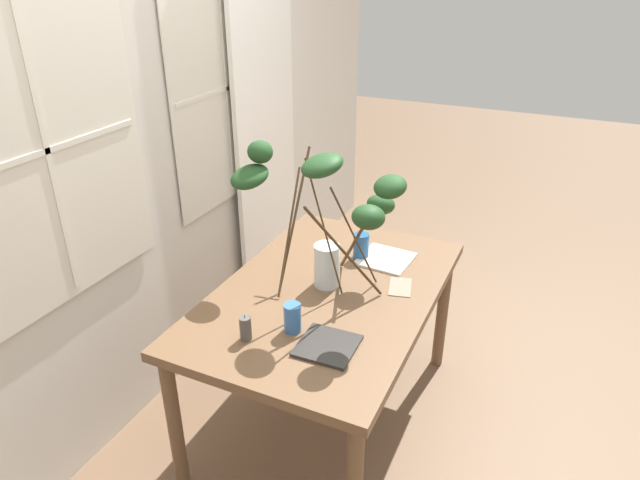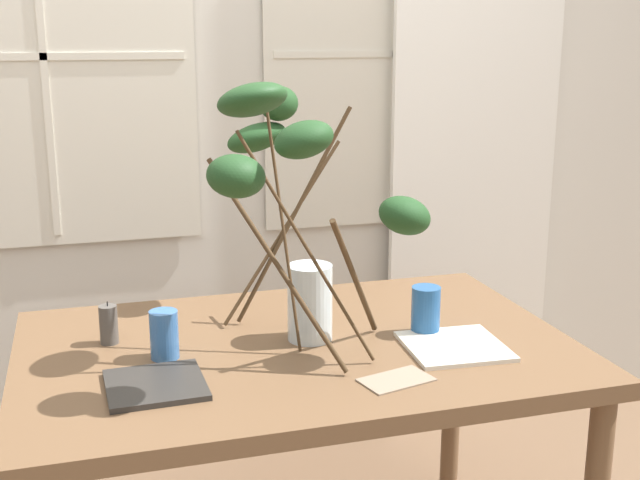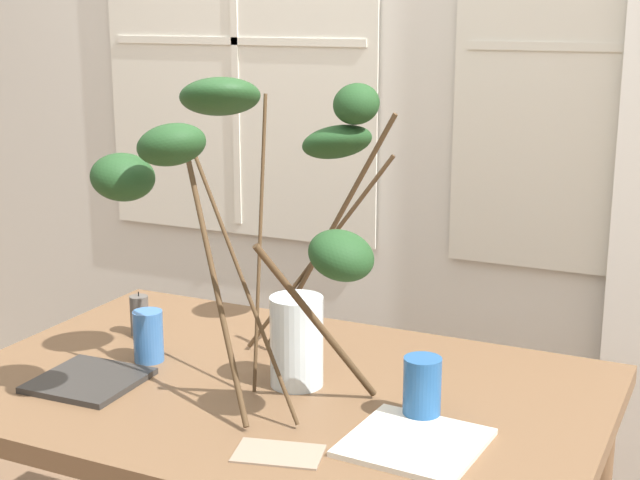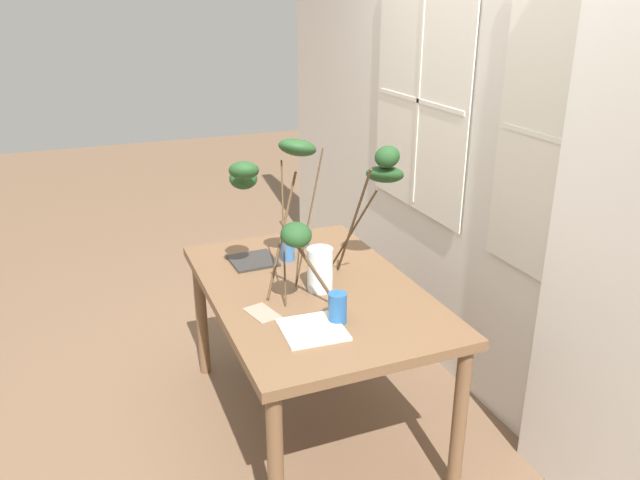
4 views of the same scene
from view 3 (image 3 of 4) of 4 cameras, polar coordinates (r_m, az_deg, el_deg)
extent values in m
cube|color=beige|center=(2.86, 6.37, 8.97)|extent=(5.25, 0.12, 2.70)
cube|color=silver|center=(3.04, -5.16, 12.05)|extent=(0.91, 0.01, 1.19)
cube|color=silver|center=(3.04, -5.20, 12.04)|extent=(0.98, 0.01, 1.26)
cube|color=silver|center=(3.04, -5.24, 12.04)|extent=(0.02, 0.01, 1.19)
cube|color=silver|center=(3.04, -5.24, 12.04)|extent=(0.91, 0.01, 0.02)
cube|color=silver|center=(2.64, 18.77, 11.09)|extent=(0.91, 0.01, 1.19)
cube|color=silver|center=(2.64, 18.76, 11.09)|extent=(0.98, 0.01, 1.26)
cube|color=silver|center=(2.63, 18.75, 11.08)|extent=(0.02, 0.01, 1.19)
cube|color=silver|center=(2.63, 18.75, 11.08)|extent=(0.91, 0.01, 0.02)
cube|color=brown|center=(2.14, -2.73, -9.40)|extent=(1.45, 0.94, 0.05)
cylinder|color=brown|center=(2.94, -10.44, -11.05)|extent=(0.06, 0.06, 0.72)
cylinder|color=silver|center=(2.09, -1.44, -6.22)|extent=(0.12, 0.12, 0.21)
cylinder|color=silver|center=(2.12, -1.43, -7.90)|extent=(0.11, 0.11, 0.07)
cylinder|color=#47331E|center=(1.93, -4.91, -2.08)|extent=(0.32, 0.11, 0.57)
ellipsoid|color=#1E421E|center=(1.76, -9.08, 5.78)|extent=(0.18, 0.17, 0.11)
cylinder|color=#47331E|center=(2.21, -0.13, -0.94)|extent=(0.36, 0.07, 0.50)
ellipsoid|color=#1E421E|center=(2.33, 1.05, 6.02)|extent=(0.22, 0.22, 0.15)
cylinder|color=#47331E|center=(1.95, -0.17, -5.10)|extent=(0.20, 0.21, 0.37)
ellipsoid|color=#1E421E|center=(1.78, 1.31, -0.95)|extent=(0.20, 0.18, 0.14)
cylinder|color=#47331E|center=(2.17, 0.47, 0.16)|extent=(0.34, 0.01, 0.60)
ellipsoid|color=#1E421E|center=(2.27, 2.24, 8.33)|extent=(0.12, 0.14, 0.14)
cylinder|color=#47331E|center=(2.04, -3.71, -0.18)|extent=(0.06, 0.16, 0.64)
ellipsoid|color=#1E421E|center=(2.01, -6.14, 8.72)|extent=(0.22, 0.23, 0.13)
cylinder|color=#47331E|center=(1.99, -6.41, -2.78)|extent=(0.29, 0.26, 0.50)
ellipsoid|color=#1E421E|center=(1.89, -11.99, 3.79)|extent=(0.19, 0.18, 0.11)
cylinder|color=#386BAD|center=(2.28, -10.54, -5.84)|extent=(0.07, 0.07, 0.12)
cylinder|color=#235693|center=(1.95, 6.27, -9.02)|extent=(0.08, 0.08, 0.13)
cube|color=#2D2B28|center=(2.20, -13.97, -8.34)|extent=(0.23, 0.23, 0.01)
cube|color=silver|center=(1.86, 5.81, -12.24)|extent=(0.27, 0.27, 0.01)
cube|color=gray|center=(1.82, -2.55, -12.93)|extent=(0.19, 0.14, 0.00)
cylinder|color=#514C47|center=(2.47, -11.00, -4.55)|extent=(0.05, 0.05, 0.10)
cylinder|color=black|center=(2.45, -11.06, -3.26)|extent=(0.00, 0.00, 0.01)
camera|label=1|loc=(3.12, -51.95, 19.26)|focal=31.78mm
camera|label=2|loc=(1.47, -74.13, 2.89)|focal=45.87mm
camera|label=4|loc=(1.78, 92.91, 14.61)|focal=35.12mm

